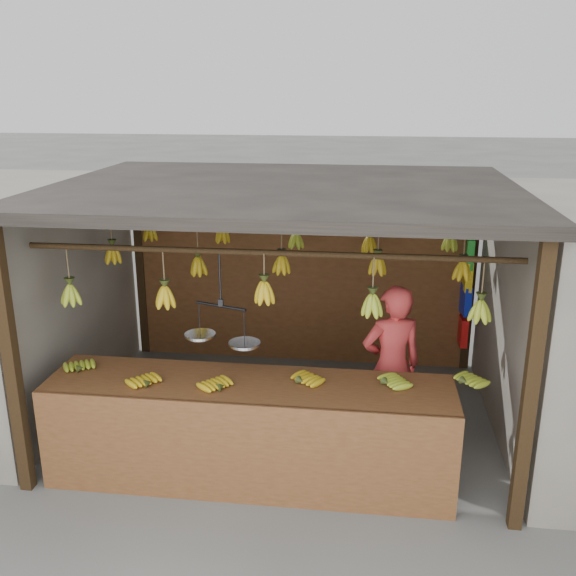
# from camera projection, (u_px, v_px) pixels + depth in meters

# --- Properties ---
(ground) EXTENTS (80.00, 80.00, 0.00)m
(ground) POSITION_uv_depth(u_px,v_px,m) (284.00, 416.00, 6.64)
(ground) COLOR #5B5B57
(stall) EXTENTS (4.30, 3.30, 2.40)m
(stall) POSITION_uv_depth(u_px,v_px,m) (288.00, 223.00, 6.36)
(stall) COLOR black
(stall) RESTS_ON ground
(counter) EXTENTS (3.64, 0.78, 0.96)m
(counter) POSITION_uv_depth(u_px,v_px,m) (247.00, 411.00, 5.29)
(counter) COLOR brown
(counter) RESTS_ON ground
(hanging_bananas) EXTENTS (3.58, 2.22, 0.38)m
(hanging_bananas) POSITION_uv_depth(u_px,v_px,m) (283.00, 264.00, 6.15)
(hanging_bananas) COLOR #92A523
(hanging_bananas) RESTS_ON ground
(balance_scale) EXTENTS (0.67, 0.40, 0.78)m
(balance_scale) POSITION_uv_depth(u_px,v_px,m) (222.00, 334.00, 5.36)
(balance_scale) COLOR black
(balance_scale) RESTS_ON ground
(vendor) EXTENTS (0.66, 0.54, 1.58)m
(vendor) POSITION_uv_depth(u_px,v_px,m) (391.00, 367.00, 5.93)
(vendor) COLOR #BF3333
(vendor) RESTS_ON ground
(bag_bundles) EXTENTS (0.08, 0.26, 1.28)m
(bag_bundles) POSITION_uv_depth(u_px,v_px,m) (466.00, 290.00, 7.38)
(bag_bundles) COLOR #199926
(bag_bundles) RESTS_ON ground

